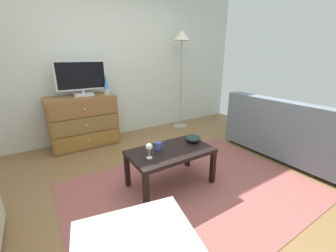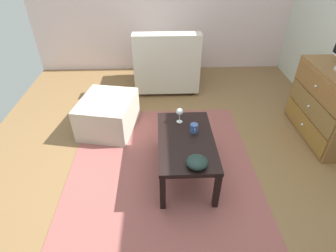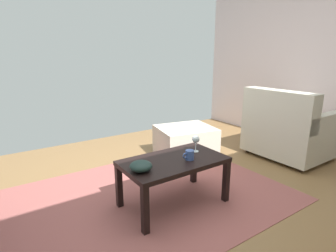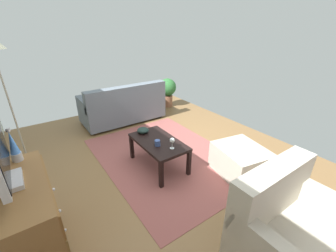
{
  "view_description": "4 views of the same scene",
  "coord_description": "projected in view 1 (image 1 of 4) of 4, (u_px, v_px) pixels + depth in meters",
  "views": [
    {
      "loc": [
        -1.08,
        -1.71,
        1.41
      ],
      "look_at": [
        0.07,
        0.09,
        0.69
      ],
      "focal_mm": 22.37,
      "sensor_mm": 36.0,
      "label": 1
    },
    {
      "loc": [
        2.01,
        -0.22,
        2.0
      ],
      "look_at": [
        0.25,
        -0.15,
        0.72
      ],
      "focal_mm": 28.77,
      "sensor_mm": 36.0,
      "label": 2
    },
    {
      "loc": [
        1.35,
        1.83,
        1.33
      ],
      "look_at": [
        0.13,
        0.05,
        0.75
      ],
      "focal_mm": 29.03,
      "sensor_mm": 36.0,
      "label": 3
    },
    {
      "loc": [
        -2.28,
        1.49,
        1.96
      ],
      "look_at": [
        0.05,
        -0.13,
        0.63
      ],
      "focal_mm": 23.3,
      "sensor_mm": 36.0,
      "label": 4
    }
  ],
  "objects": [
    {
      "name": "wall_accent_rear",
      "position": [
        103.0,
        60.0,
        3.55
      ],
      "size": [
        5.68,
        0.12,
        2.67
      ],
      "primitive_type": "cube",
      "color": "silver",
      "rests_on": "ground_plane"
    },
    {
      "name": "tv",
      "position": [
        81.0,
        77.0,
        3.17
      ],
      "size": [
        0.74,
        0.18,
        0.53
      ],
      "color": "silver",
      "rests_on": "dresser"
    },
    {
      "name": "standing_lamp",
      "position": [
        182.0,
        45.0,
        3.88
      ],
      "size": [
        0.32,
        0.32,
        1.85
      ],
      "color": "#A59E8C",
      "rests_on": "ground_plane"
    },
    {
      "name": "coffee_table",
      "position": [
        171.0,
        155.0,
        2.3
      ],
      "size": [
        0.91,
        0.52,
        0.43
      ],
      "color": "black",
      "rests_on": "ground_plane"
    },
    {
      "name": "wine_glass",
      "position": [
        149.0,
        147.0,
        2.07
      ],
      "size": [
        0.07,
        0.07,
        0.16
      ],
      "color": "silver",
      "rests_on": "coffee_table"
    },
    {
      "name": "dresser",
      "position": [
        84.0,
        122.0,
        3.34
      ],
      "size": [
        1.01,
        0.49,
        0.81
      ],
      "color": "brown",
      "rests_on": "ground_plane"
    },
    {
      "name": "area_rug",
      "position": [
        192.0,
        190.0,
        2.31
      ],
      "size": [
        2.6,
        1.9,
        0.01
      ],
      "primitive_type": "cube",
      "color": "#94504B",
      "rests_on": "ground_plane"
    },
    {
      "name": "couch_large",
      "position": [
        289.0,
        134.0,
        3.03
      ],
      "size": [
        0.85,
        1.71,
        0.85
      ],
      "color": "#332319",
      "rests_on": "ground_plane"
    },
    {
      "name": "mug",
      "position": [
        158.0,
        146.0,
        2.28
      ],
      "size": [
        0.11,
        0.08,
        0.09
      ],
      "color": "#3C5496",
      "rests_on": "coffee_table"
    },
    {
      "name": "lava_lamp",
      "position": [
        106.0,
        85.0,
        3.33
      ],
      "size": [
        0.09,
        0.09,
        0.33
      ],
      "color": "#B7B7BC",
      "rests_on": "dresser"
    },
    {
      "name": "bowl_decorative",
      "position": [
        193.0,
        138.0,
        2.49
      ],
      "size": [
        0.18,
        0.18,
        0.08
      ],
      "primitive_type": "ellipsoid",
      "color": "#1B2D29",
      "rests_on": "coffee_table"
    },
    {
      "name": "ground_plane",
      "position": [
        167.0,
        189.0,
        2.37
      ],
      "size": [
        5.68,
        4.51,
        0.05
      ],
      "primitive_type": "cube",
      "color": "brown"
    }
  ]
}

